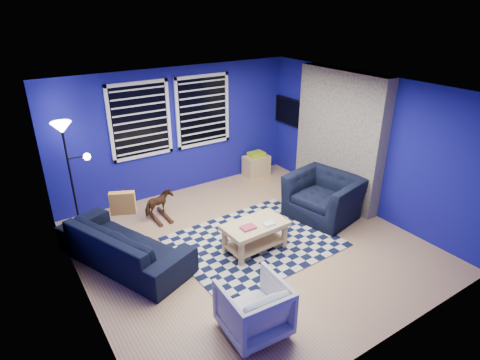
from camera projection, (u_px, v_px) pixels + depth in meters
The scene contains 18 objects.
floor at pixel (249, 245), 6.48m from camera, with size 5.00×5.00×0.00m, color tan.
ceiling at pixel (251, 90), 5.45m from camera, with size 5.00×5.00×0.00m, color white.
wall_back at pixel (178, 132), 7.87m from camera, with size 5.00×5.00×0.00m, color navy.
wall_left at pixel (75, 220), 4.72m from camera, with size 5.00×5.00×0.00m, color navy.
wall_right at pixel (364, 144), 7.21m from camera, with size 5.00×5.00×0.00m, color navy.
fireplace at pixel (338, 141), 7.54m from camera, with size 0.65×2.00×2.50m.
window_left at pixel (140, 121), 7.33m from camera, with size 1.17×0.06×1.42m.
window_right at pixel (203, 111), 7.97m from camera, with size 1.17×0.06×1.42m.
tv at pixel (291, 112), 8.65m from camera, with size 0.07×1.00×0.58m.
rug at pixel (254, 242), 6.55m from camera, with size 2.50×2.00×0.02m, color black.
sofa at pixel (124, 244), 5.95m from camera, with size 0.85×2.16×0.63m, color black.
armchair_big at pixel (324, 197), 7.21m from camera, with size 1.04×1.19×0.77m, color black.
armchair_bent at pixel (254, 308), 4.68m from camera, with size 0.73×0.75×0.68m, color gray.
rocking_horse at pixel (159, 204), 7.15m from camera, with size 0.53×0.24×0.45m, color #402014.
coffee_table at pixel (255, 231), 6.22m from camera, with size 1.02×0.61×0.49m.
cabinet at pixel (256, 165), 8.96m from camera, with size 0.55×0.37×0.55m.
floor_lamp at pixel (66, 143), 6.38m from camera, with size 0.51×0.32×1.88m.
throw_pillow at pixel (123, 203), 6.07m from camera, with size 0.38×0.11×0.36m, color orange.
Camera 1 is at (-3.11, -4.50, 3.63)m, focal length 30.00 mm.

